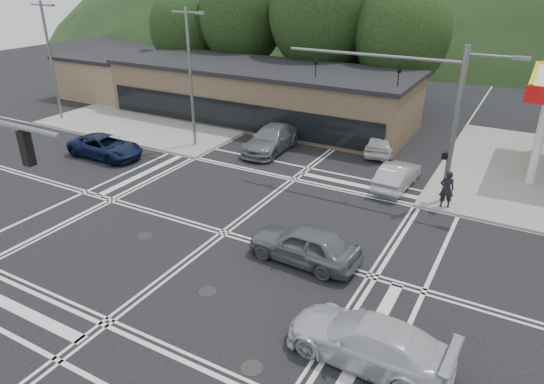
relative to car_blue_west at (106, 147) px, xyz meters
The scene contains 20 objects.
ground 13.12m from the car_blue_west, 20.39° to the right, with size 120.00×120.00×0.00m, color black.
sidewalk_nw 10.80m from the car_blue_west, 104.62° to the left, with size 16.00×16.00×0.15m, color gray.
commercial_row 13.22m from the car_blue_west, 71.02° to the left, with size 24.00×8.00×4.00m, color brown.
commercial_nw 17.13m from the car_blue_west, 133.31° to the left, with size 8.00×7.00×3.60m, color #846B4F.
hill_north 86.32m from the car_blue_west, 81.82° to the left, with size 252.00×126.00×140.00m, color black.
tree_n_a 20.55m from the car_blue_west, 95.06° to the left, with size 8.00×8.00×11.75m.
tree_n_b 21.62m from the car_blue_west, 72.10° to the left, with size 9.00×9.00×12.98m.
tree_n_c 24.24m from the car_blue_west, 55.66° to the left, with size 7.60×7.60×10.87m.
tree_n_d 20.64m from the car_blue_west, 112.73° to the left, with size 6.80×6.80×9.76m.
tree_n_e 26.39m from the car_blue_west, 66.32° to the left, with size 8.40×8.40×11.98m.
streetlight_nw 7.30m from the car_blue_west, 49.14° to the left, with size 2.50×0.25×9.00m.
streetlight_w 11.48m from the car_blue_west, 155.34° to the left, with size 2.50×0.25×9.00m.
signal_mast_ne 20.04m from the car_blue_west, 10.71° to the left, with size 11.65×0.30×8.00m.
car_blue_west is the anchor object (origin of this frame).
car_grey_center 17.25m from the car_blue_west, 16.37° to the right, with size 1.90×4.72×1.61m, color #5E6062.
car_silver_east 22.59m from the car_blue_west, 23.50° to the right, with size 2.12×5.21×1.51m, color silver.
car_queue_a 18.32m from the car_blue_west, 14.01° to the left, with size 1.50×4.29×1.41m, color #A5A8AC.
car_queue_b 17.98m from the car_blue_west, 31.81° to the left, with size 1.78×4.42×1.51m, color silver.
car_northbound 10.79m from the car_blue_west, 35.80° to the left, with size 2.27×5.59×1.62m, color slate.
pedestrian 20.89m from the car_blue_west, ahead, with size 0.71×0.47×1.96m, color black.
Camera 1 is at (11.51, -16.00, 11.18)m, focal length 32.00 mm.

